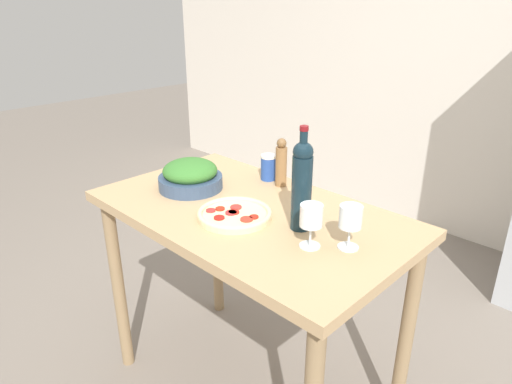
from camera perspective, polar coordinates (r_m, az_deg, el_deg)
The scene contains 9 objects.
wall_back at distance 3.53m, azimuth 26.13°, elevation 14.56°, with size 6.40×0.08×2.60m.
prep_counter at distance 1.83m, azimuth -0.80°, elevation -5.76°, with size 1.25×0.73×0.93m.
wine_bottle at distance 1.56m, azimuth 5.75°, elevation 1.05°, with size 0.07×0.07×0.37m.
wine_glass_near at distance 1.47m, azimuth 6.91°, elevation -3.24°, with size 0.07×0.07×0.15m.
wine_glass_far at distance 1.48m, azimuth 11.73°, elevation -3.34°, with size 0.07×0.07×0.15m.
pepper_mill at distance 1.96m, azimuth 3.17°, elevation 3.62°, with size 0.05×0.05×0.21m.
salad_bowl at distance 1.96m, azimuth -8.21°, elevation 2.02°, with size 0.27×0.27×0.13m.
homemade_pizza at distance 1.69m, azimuth -2.69°, elevation -2.78°, with size 0.28×0.28×0.03m.
salt_canister at distance 2.04m, azimuth 1.56°, elevation 3.11°, with size 0.07×0.07×0.12m.
Camera 1 is at (1.14, -1.13, 1.68)m, focal length 32.00 mm.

